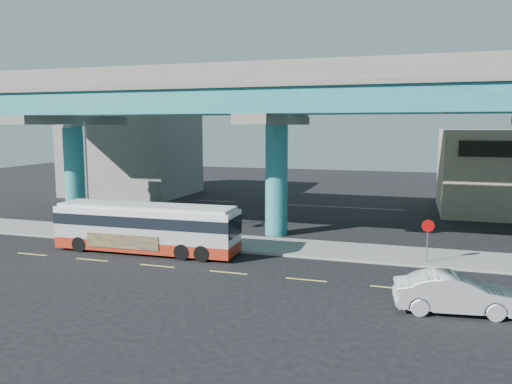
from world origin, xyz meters
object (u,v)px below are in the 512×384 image
(sedan, at_px, (455,293))
(stop_sign, at_px, (428,232))
(transit_bus, at_px, (146,226))
(parked_car, at_px, (124,225))
(street_lamp, at_px, (81,163))

(sedan, relative_size, stop_sign, 2.11)
(transit_bus, bearing_deg, parked_car, 135.51)
(transit_bus, relative_size, sedan, 2.27)
(street_lamp, distance_m, stop_sign, 21.08)
(transit_bus, xyz_separation_m, street_lamp, (-5.30, 1.31, 3.45))
(parked_car, relative_size, street_lamp, 0.49)
(sedan, bearing_deg, parked_car, 60.81)
(parked_car, distance_m, street_lamp, 5.04)
(street_lamp, bearing_deg, stop_sign, 2.01)
(transit_bus, height_order, stop_sign, transit_bus)
(transit_bus, height_order, sedan, transit_bus)
(sedan, height_order, parked_car, sedan)
(stop_sign, bearing_deg, parked_car, -175.57)
(parked_car, bearing_deg, transit_bus, -144.61)
(sedan, bearing_deg, transit_bus, 66.98)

